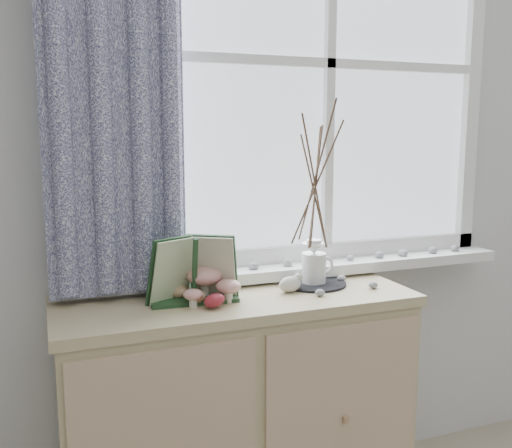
% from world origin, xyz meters
% --- Properties ---
extents(sideboard, '(1.20, 0.45, 0.85)m').
position_xyz_m(sideboard, '(-0.15, 1.75, 0.43)').
color(sideboard, tan).
rests_on(sideboard, ground).
extents(botanical_book, '(0.33, 0.15, 0.23)m').
position_xyz_m(botanical_book, '(-0.30, 1.71, 0.96)').
color(botanical_book, '#1E3F21').
rests_on(botanical_book, sideboard).
extents(toadstool_cluster, '(0.19, 0.17, 0.11)m').
position_xyz_m(toadstool_cluster, '(-0.25, 1.74, 0.92)').
color(toadstool_cluster, silver).
rests_on(toadstool_cluster, sideboard).
extents(wooden_eggs, '(0.13, 0.17, 0.07)m').
position_xyz_m(wooden_eggs, '(-0.30, 1.71, 0.88)').
color(wooden_eggs, tan).
rests_on(wooden_eggs, sideboard).
extents(songbird_figurine, '(0.13, 0.08, 0.06)m').
position_xyz_m(songbird_figurine, '(0.04, 1.74, 0.88)').
color(songbird_figurine, beige).
rests_on(songbird_figurine, sideboard).
extents(crocheted_doily, '(0.24, 0.24, 0.01)m').
position_xyz_m(crocheted_doily, '(0.16, 1.80, 0.85)').
color(crocheted_doily, black).
rests_on(crocheted_doily, sideboard).
extents(twig_pitcher, '(0.28, 0.28, 0.66)m').
position_xyz_m(twig_pitcher, '(0.16, 1.80, 1.23)').
color(twig_pitcher, white).
rests_on(twig_pitcher, crocheted_doily).
extents(sideboard_pebbles, '(0.33, 0.23, 0.02)m').
position_xyz_m(sideboard_pebbles, '(0.18, 1.76, 0.86)').
color(sideboard_pebbles, gray).
rests_on(sideboard_pebbles, sideboard).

